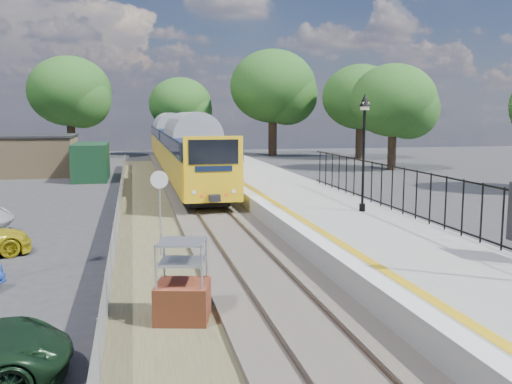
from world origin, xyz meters
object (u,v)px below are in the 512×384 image
object	(u,v)px
train	(178,144)
speed_sign	(160,199)
brick_plinth	(182,283)
victorian_lamp_north	(364,125)

from	to	relation	value
train	speed_sign	world-z (taller)	train
brick_plinth	speed_sign	bearing A→B (deg)	91.92
victorian_lamp_north	train	distance (m)	25.49
train	speed_sign	bearing A→B (deg)	-95.71
victorian_lamp_north	speed_sign	size ratio (longest dim) A/B	1.59
victorian_lamp_north	speed_sign	bearing A→B (deg)	-164.62
brick_plinth	speed_sign	size ratio (longest dim) A/B	0.66
victorian_lamp_north	brick_plinth	xyz separation A→B (m)	(-7.80, -8.26, -3.38)
victorian_lamp_north	brick_plinth	size ratio (longest dim) A/B	2.41
train	brick_plinth	bearing A→B (deg)	-94.32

